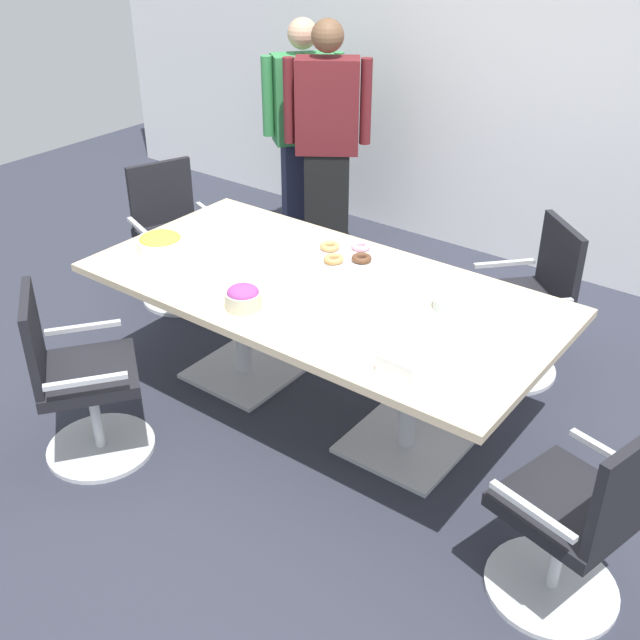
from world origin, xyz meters
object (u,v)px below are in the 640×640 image
office_chair_2 (578,524)px  person_standing_1 (327,141)px  office_chair_3 (526,309)px  napkin_pile (405,361)px  snack_bowl_chips_yellow (160,241)px  office_chair_0 (174,242)px  snack_bowl_candy_mix (243,297)px  plate_stack (454,303)px  donut_platter (346,254)px  person_standing_0 (304,132)px  conference_table (320,307)px  office_chair_1 (78,385)px

office_chair_2 → person_standing_1: (-2.68, 2.01, 0.49)m
office_chair_3 → napkin_pile: 1.44m
person_standing_1 → snack_bowl_chips_yellow: size_ratio=6.63×
office_chair_0 → snack_bowl_candy_mix: size_ratio=5.24×
snack_bowl_chips_yellow → snack_bowl_candy_mix: size_ratio=1.49×
office_chair_0 → plate_stack: office_chair_0 is taller
snack_bowl_chips_yellow → plate_stack: snack_bowl_chips_yellow is taller
person_standing_1 → donut_platter: (1.03, -1.22, -0.13)m
napkin_pile → snack_bowl_chips_yellow: bearing=173.0°
snack_bowl_chips_yellow → napkin_pile: size_ratio=1.46×
office_chair_2 → napkin_pile: (-0.83, 0.05, 0.38)m
plate_stack → snack_bowl_chips_yellow: bearing=-167.0°
office_chair_3 → person_standing_0: person_standing_0 is taller
person_standing_0 → napkin_pile: person_standing_0 is taller
office_chair_3 → napkin_pile: bearing=133.8°
snack_bowl_candy_mix → plate_stack: snack_bowl_candy_mix is taller
snack_bowl_candy_mix → plate_stack: (0.80, 0.59, -0.03)m
donut_platter → conference_table: bearing=-75.9°
person_standing_0 → plate_stack: 2.60m
office_chair_2 → office_chair_3: bearing=44.9°
plate_stack → napkin_pile: (0.09, -0.58, 0.01)m
office_chair_1 → office_chair_2: 2.33m
donut_platter → snack_bowl_candy_mix: bearing=-95.1°
office_chair_1 → snack_bowl_candy_mix: office_chair_1 is taller
office_chair_3 → napkin_pile: (0.03, -1.38, 0.38)m
office_chair_0 → snack_bowl_chips_yellow: size_ratio=3.51×
office_chair_1 → snack_bowl_candy_mix: (0.55, 0.60, 0.40)m
office_chair_1 → napkin_pile: (1.44, 0.62, 0.38)m
snack_bowl_chips_yellow → napkin_pile: bearing=-7.0°
person_standing_0 → office_chair_0: bearing=34.4°
office_chair_1 → person_standing_0: size_ratio=0.54×
donut_platter → napkin_pile: 1.10m
person_standing_1 → plate_stack: person_standing_1 is taller
office_chair_1 → office_chair_3: 2.45m
office_chair_2 → plate_stack: 1.17m
office_chair_3 → snack_bowl_chips_yellow: bearing=77.7°
office_chair_0 → snack_bowl_chips_yellow: office_chair_0 is taller
office_chair_0 → snack_bowl_candy_mix: office_chair_0 is taller
office_chair_0 → person_standing_0: (0.11, 1.27, 0.46)m
office_chair_1 → office_chair_3: bearing=91.5°
office_chair_0 → office_chair_1: 1.68m
office_chair_3 → person_standing_0: size_ratio=0.54×
conference_table → office_chair_0: 1.64m
person_standing_1 → donut_platter: 1.60m
conference_table → person_standing_0: (-1.45, 1.72, 0.24)m
person_standing_0 → office_chair_1: bearing=54.5°
donut_platter → snack_bowl_chips_yellow: bearing=-149.0°
plate_stack → napkin_pile: napkin_pile is taller
office_chair_2 → person_standing_0: bearing=68.6°
snack_bowl_candy_mix → napkin_pile: (0.89, 0.01, -0.02)m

